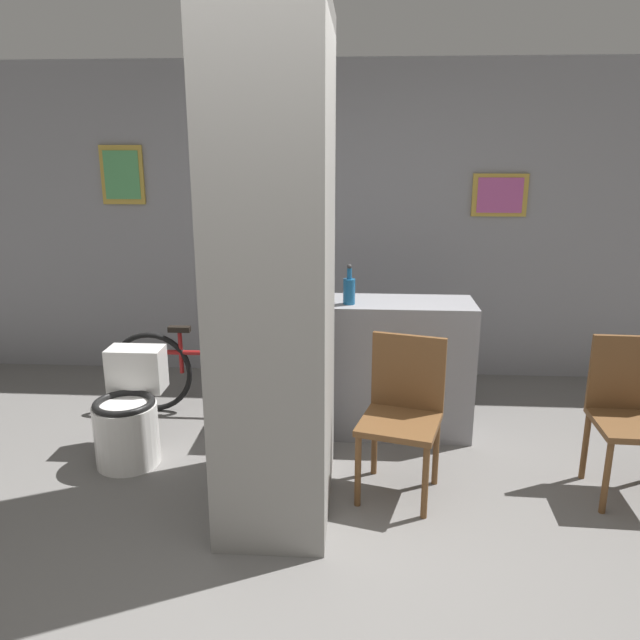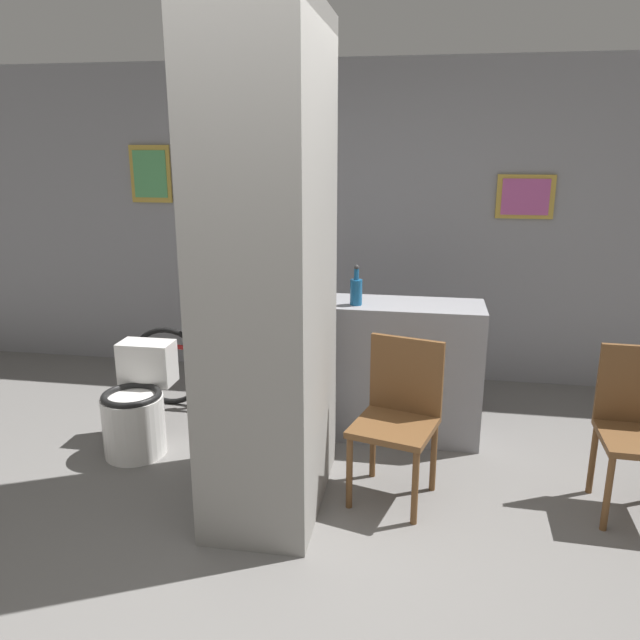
{
  "view_description": "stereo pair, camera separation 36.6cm",
  "coord_description": "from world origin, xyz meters",
  "views": [
    {
      "loc": [
        0.38,
        -2.6,
        1.95
      ],
      "look_at": [
        0.15,
        0.91,
        0.95
      ],
      "focal_mm": 35.0,
      "sensor_mm": 36.0,
      "label": 1
    },
    {
      "loc": [
        0.75,
        -2.56,
        1.95
      ],
      "look_at": [
        0.15,
        0.91,
        0.95
      ],
      "focal_mm": 35.0,
      "sensor_mm": 36.0,
      "label": 2
    }
  ],
  "objects": [
    {
      "name": "counter_shelf",
      "position": [
        0.47,
        1.45,
        0.47
      ],
      "size": [
        1.37,
        0.44,
        0.94
      ],
      "color": "gray",
      "rests_on": "ground_plane"
    },
    {
      "name": "toilet",
      "position": [
        -1.06,
        0.93,
        0.29
      ],
      "size": [
        0.39,
        0.55,
        0.68
      ],
      "color": "white",
      "rests_on": "ground_plane"
    },
    {
      "name": "ground_plane",
      "position": [
        0.0,
        0.0,
        0.0
      ],
      "size": [
        14.0,
        14.0,
        0.0
      ],
      "primitive_type": "plane",
      "color": "slate"
    },
    {
      "name": "bottle_tall",
      "position": [
        0.32,
        1.37,
        1.03
      ],
      "size": [
        0.08,
        0.08,
        0.27
      ],
      "color": "#19598C",
      "rests_on": "counter_shelf"
    },
    {
      "name": "pillar_center",
      "position": [
        -0.05,
        0.51,
        1.3
      ],
      "size": [
        0.59,
        1.03,
        2.6
      ],
      "color": "gray",
      "rests_on": "ground_plane"
    },
    {
      "name": "chair_near_pillar",
      "position": [
        0.64,
        0.68,
        0.5
      ],
      "size": [
        0.52,
        0.52,
        0.9
      ],
      "rotation": [
        0.0,
        0.0,
        -0.27
      ],
      "color": "brown",
      "rests_on": "ground_plane"
    },
    {
      "name": "chair_by_doorway",
      "position": [
        1.93,
        0.75,
        0.5
      ],
      "size": [
        0.44,
        0.44,
        0.9
      ],
      "rotation": [
        0.0,
        0.0,
        -0.04
      ],
      "color": "brown",
      "rests_on": "ground_plane"
    },
    {
      "name": "wall_back",
      "position": [
        -0.0,
        2.63,
        1.3
      ],
      "size": [
        8.0,
        0.09,
        2.6
      ],
      "color": "gray",
      "rests_on": "ground_plane"
    },
    {
      "name": "bicycle",
      "position": [
        -0.69,
        1.67,
        0.32
      ],
      "size": [
        1.55,
        0.42,
        0.67
      ],
      "color": "black",
      "rests_on": "ground_plane"
    }
  ]
}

